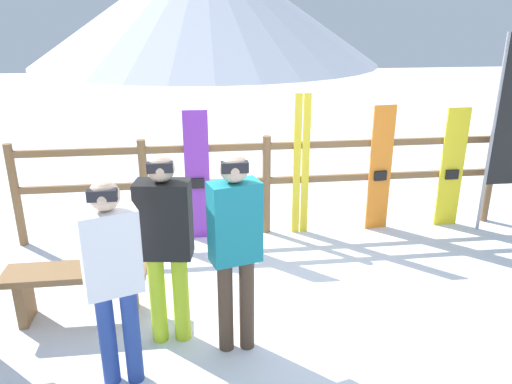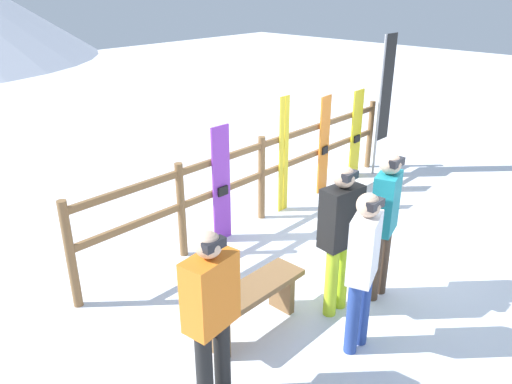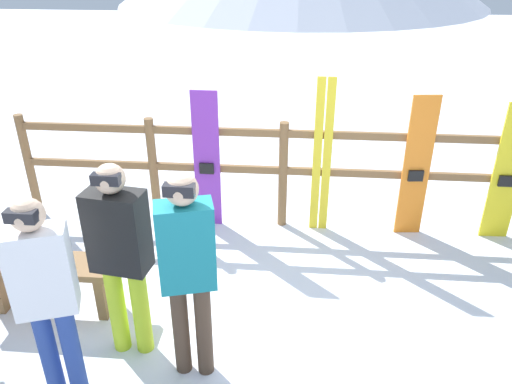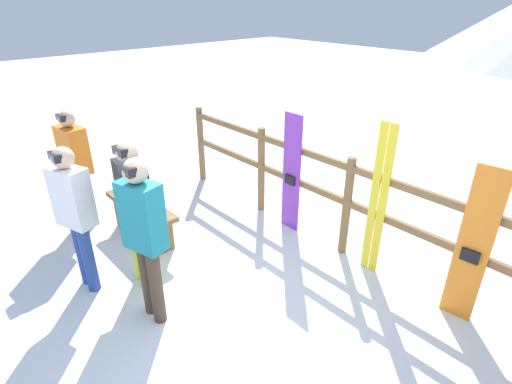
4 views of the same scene
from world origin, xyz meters
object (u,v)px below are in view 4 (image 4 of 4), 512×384
Objects in this scene: person_teal at (144,230)px; person_white at (75,210)px; bench at (141,213)px; person_black at (135,206)px; snowboard_orange at (473,248)px; person_orange at (76,161)px; snowboard_purple at (291,174)px; ski_pair_yellow at (378,202)px.

person_white is at bearing -161.71° from person_teal.
person_black is at bearing -27.23° from bench.
person_teal is 2.95m from snowboard_orange.
person_white is (1.35, -0.51, 0.03)m from person_orange.
person_teal reaches higher than person_orange.
bench is 1.18m from person_white.
bench is 0.78× the size of snowboard_orange.
bench is at bearing 152.77° from person_black.
person_teal reaches higher than bench.
person_white is 3.78m from snowboard_orange.
snowboard_purple is at bearing 96.83° from person_teal.
person_teal is 1.06× the size of snowboard_purple.
person_white is at bearing -139.10° from snowboard_orange.
ski_pair_yellow is (1.52, 2.00, -0.07)m from person_black.
person_white reaches higher than bench.
person_teal is 2.40m from ski_pair_yellow.
person_teal is at bearing -5.53° from person_orange.
snowboard_purple is 0.99× the size of snowboard_orange.
person_white is at bearing -61.52° from bench.
person_teal is 1.05× the size of snowboard_orange.
person_orange is 0.90× the size of ski_pair_yellow.
snowboard_purple is at bearing 54.95° from bench.
person_orange is at bearing -155.32° from bench.
person_orange is at bearing -154.91° from snowboard_orange.
person_black is 0.93× the size of ski_pair_yellow.
snowboard_orange is at bearing 0.00° from snowboard_purple.
person_black reaches higher than person_white.
snowboard_orange is at bearing 38.49° from person_black.
snowboard_purple is at bearing 76.05° from person_white.
ski_pair_yellow is at bearing 52.80° from person_black.
person_black is 1.02× the size of person_white.
ski_pair_yellow reaches higher than person_teal.
person_teal is (1.37, -0.61, 0.63)m from bench.
snowboard_purple is (0.27, 2.00, -0.16)m from person_black.
person_white is 2.55m from snowboard_purple.
person_white reaches higher than snowboard_orange.
person_black reaches higher than snowboard_orange.
snowboard_orange is at bearing 25.19° from bench.
bench is 1.97m from snowboard_purple.
bench is 0.71× the size of ski_pair_yellow.
person_orange is 1.00× the size of snowboard_purple.
person_black is 1.03× the size of snowboard_orange.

